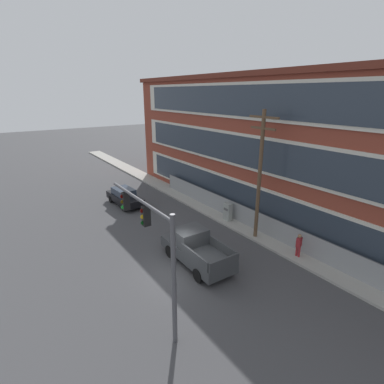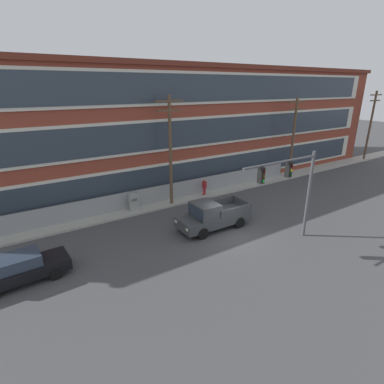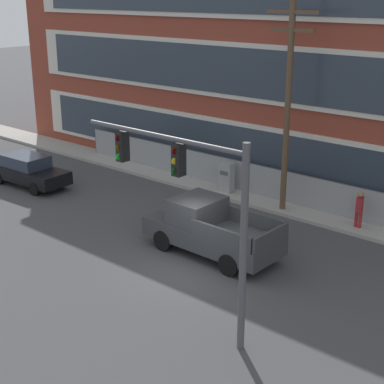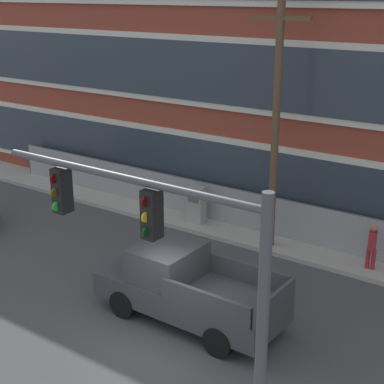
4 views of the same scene
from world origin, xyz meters
name	(u,v)px [view 3 (image 3 of 4)]	position (x,y,z in m)	size (l,w,h in m)	color
ground_plane	(195,268)	(0.00, 0.00, 0.00)	(160.00, 160.00, 0.00)	#424244
sidewalk_building_side	(301,211)	(0.00, 7.27, 0.08)	(80.00, 1.92, 0.16)	#9E9B93
chain_link_fence	(301,192)	(-0.28, 7.63, 0.83)	(27.99, 0.06, 1.63)	gray
traffic_signal_mast	(192,192)	(2.39, -2.92, 4.17)	(5.92, 0.43, 5.83)	#4C4C51
pickup_truck_dark_grey	(209,229)	(-0.45, 1.34, 0.96)	(5.37, 2.25, 2.04)	#383A3D
sedan_black	(28,170)	(-12.44, 1.66, 0.80)	(4.67, 1.99, 1.56)	black
utility_pole_near_corner	(288,101)	(-0.70, 6.80, 4.98)	(2.41, 0.26, 9.04)	brown
electrical_cabinet	(226,179)	(-4.02, 7.03, 0.81)	(0.68, 0.42, 1.61)	#939993
pedestrian_near_cabinet	(359,208)	(2.82, 6.96, 0.97)	(0.33, 0.45, 1.69)	maroon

